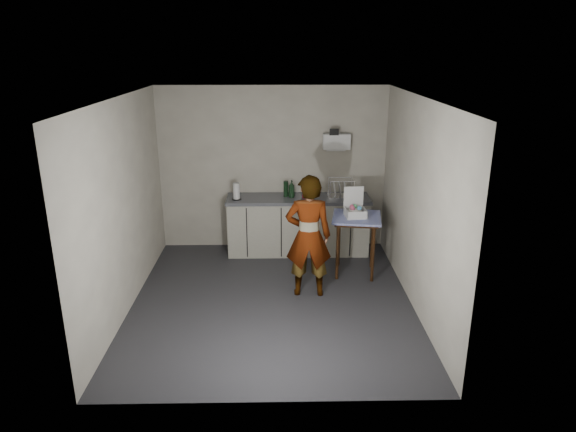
{
  "coord_description": "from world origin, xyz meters",
  "views": [
    {
      "loc": [
        0.09,
        -6.0,
        3.17
      ],
      "look_at": [
        0.22,
        0.45,
        1.02
      ],
      "focal_mm": 32.0,
      "sensor_mm": 36.0,
      "label": 1
    }
  ],
  "objects_px": {
    "side_table": "(356,224)",
    "soap_bottle": "(292,189)",
    "soda_can": "(304,194)",
    "dark_bottle": "(286,189)",
    "kitchen_counter": "(298,226)",
    "paper_towel": "(236,192)",
    "dish_rack": "(340,193)",
    "standing_man": "(308,236)",
    "bakery_box": "(355,210)"
  },
  "relations": [
    {
      "from": "kitchen_counter",
      "to": "dish_rack",
      "type": "relative_size",
      "value": 5.43
    },
    {
      "from": "kitchen_counter",
      "to": "bakery_box",
      "type": "bearing_deg",
      "value": -47.11
    },
    {
      "from": "standing_man",
      "to": "soap_bottle",
      "type": "distance_m",
      "value": 1.53
    },
    {
      "from": "kitchen_counter",
      "to": "soap_bottle",
      "type": "bearing_deg",
      "value": 175.5
    },
    {
      "from": "soap_bottle",
      "to": "soda_can",
      "type": "height_order",
      "value": "soap_bottle"
    },
    {
      "from": "dark_bottle",
      "to": "bakery_box",
      "type": "height_order",
      "value": "bakery_box"
    },
    {
      "from": "paper_towel",
      "to": "dish_rack",
      "type": "distance_m",
      "value": 1.63
    },
    {
      "from": "kitchen_counter",
      "to": "soda_can",
      "type": "height_order",
      "value": "soda_can"
    },
    {
      "from": "side_table",
      "to": "standing_man",
      "type": "bearing_deg",
      "value": -129.09
    },
    {
      "from": "standing_man",
      "to": "dish_rack",
      "type": "bearing_deg",
      "value": -109.94
    },
    {
      "from": "soap_bottle",
      "to": "soda_can",
      "type": "bearing_deg",
      "value": -12.5
    },
    {
      "from": "soda_can",
      "to": "paper_towel",
      "type": "distance_m",
      "value": 1.05
    },
    {
      "from": "soap_bottle",
      "to": "paper_towel",
      "type": "xyz_separation_m",
      "value": [
        -0.85,
        -0.11,
        -0.01
      ]
    },
    {
      "from": "paper_towel",
      "to": "standing_man",
      "type": "bearing_deg",
      "value": -53.44
    },
    {
      "from": "soap_bottle",
      "to": "dark_bottle",
      "type": "distance_m",
      "value": 0.1
    },
    {
      "from": "dark_bottle",
      "to": "dish_rack",
      "type": "relative_size",
      "value": 0.61
    },
    {
      "from": "kitchen_counter",
      "to": "side_table",
      "type": "distance_m",
      "value": 1.21
    },
    {
      "from": "soda_can",
      "to": "standing_man",
      "type": "bearing_deg",
      "value": -90.63
    },
    {
      "from": "standing_man",
      "to": "bakery_box",
      "type": "relative_size",
      "value": 4.1
    },
    {
      "from": "kitchen_counter",
      "to": "dish_rack",
      "type": "bearing_deg",
      "value": 2.25
    },
    {
      "from": "kitchen_counter",
      "to": "soda_can",
      "type": "distance_m",
      "value": 0.55
    },
    {
      "from": "kitchen_counter",
      "to": "side_table",
      "type": "bearing_deg",
      "value": -46.58
    },
    {
      "from": "side_table",
      "to": "standing_man",
      "type": "height_order",
      "value": "standing_man"
    },
    {
      "from": "soap_bottle",
      "to": "soda_can",
      "type": "xyz_separation_m",
      "value": [
        0.2,
        -0.04,
        -0.08
      ]
    },
    {
      "from": "kitchen_counter",
      "to": "bakery_box",
      "type": "height_order",
      "value": "bakery_box"
    },
    {
      "from": "side_table",
      "to": "soap_bottle",
      "type": "relative_size",
      "value": 3.2
    },
    {
      "from": "standing_man",
      "to": "soda_can",
      "type": "distance_m",
      "value": 1.46
    },
    {
      "from": "side_table",
      "to": "paper_towel",
      "type": "distance_m",
      "value": 1.92
    },
    {
      "from": "kitchen_counter",
      "to": "bakery_box",
      "type": "xyz_separation_m",
      "value": [
        0.77,
        -0.83,
        0.53
      ]
    },
    {
      "from": "soap_bottle",
      "to": "paper_towel",
      "type": "distance_m",
      "value": 0.86
    },
    {
      "from": "side_table",
      "to": "bakery_box",
      "type": "bearing_deg",
      "value": 164.66
    },
    {
      "from": "side_table",
      "to": "paper_towel",
      "type": "relative_size",
      "value": 3.33
    },
    {
      "from": "soda_can",
      "to": "dish_rack",
      "type": "relative_size",
      "value": 0.28
    },
    {
      "from": "side_table",
      "to": "dish_rack",
      "type": "bearing_deg",
      "value": 107.68
    },
    {
      "from": "soda_can",
      "to": "dark_bottle",
      "type": "height_order",
      "value": "dark_bottle"
    },
    {
      "from": "side_table",
      "to": "paper_towel",
      "type": "height_order",
      "value": "paper_towel"
    },
    {
      "from": "soap_bottle",
      "to": "dish_rack",
      "type": "relative_size",
      "value": 0.66
    },
    {
      "from": "side_table",
      "to": "kitchen_counter",
      "type": "bearing_deg",
      "value": 142.42
    },
    {
      "from": "side_table",
      "to": "soda_can",
      "type": "relative_size",
      "value": 7.56
    },
    {
      "from": "dark_bottle",
      "to": "kitchen_counter",
      "type": "bearing_deg",
      "value": -14.46
    },
    {
      "from": "side_table",
      "to": "bakery_box",
      "type": "distance_m",
      "value": 0.2
    },
    {
      "from": "dark_bottle",
      "to": "bakery_box",
      "type": "xyz_separation_m",
      "value": [
        0.96,
        -0.88,
        -0.08
      ]
    },
    {
      "from": "kitchen_counter",
      "to": "standing_man",
      "type": "height_order",
      "value": "standing_man"
    },
    {
      "from": "soap_bottle",
      "to": "dark_bottle",
      "type": "height_order",
      "value": "soap_bottle"
    },
    {
      "from": "standing_man",
      "to": "side_table",
      "type": "bearing_deg",
      "value": -136.78
    },
    {
      "from": "soda_can",
      "to": "bakery_box",
      "type": "height_order",
      "value": "bakery_box"
    },
    {
      "from": "soap_bottle",
      "to": "dark_bottle",
      "type": "bearing_deg",
      "value": 154.73
    },
    {
      "from": "soda_can",
      "to": "dish_rack",
      "type": "distance_m",
      "value": 0.58
    },
    {
      "from": "kitchen_counter",
      "to": "soda_can",
      "type": "relative_size",
      "value": 19.46
    },
    {
      "from": "paper_towel",
      "to": "dish_rack",
      "type": "height_order",
      "value": "dish_rack"
    }
  ]
}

